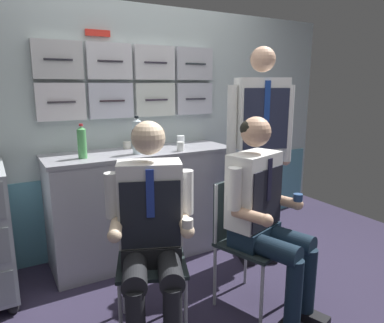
# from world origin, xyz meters

# --- Properties ---
(ground) EXTENTS (4.80, 4.80, 0.04)m
(ground) POSITION_xyz_m (0.00, 0.00, -0.02)
(ground) COLOR #2C263C
(galley_bulkhead) EXTENTS (4.20, 0.14, 2.15)m
(galley_bulkhead) POSITION_xyz_m (-0.01, 1.37, 1.07)
(galley_bulkhead) COLOR #ABB9B9
(galley_bulkhead) RESTS_ON ground
(galley_counter) EXTENTS (1.57, 0.53, 0.93)m
(galley_counter) POSITION_xyz_m (-0.13, 1.09, 0.47)
(galley_counter) COLOR #9F9EA8
(galley_counter) RESTS_ON ground
(folding_chair_left) EXTENTS (0.52, 0.52, 0.85)m
(folding_chair_left) POSITION_xyz_m (-0.43, 0.22, 0.53)
(folding_chair_left) COLOR #A8AAAF
(folding_chair_left) RESTS_ON ground
(crew_member_left) EXTENTS (0.55, 0.69, 1.28)m
(crew_member_left) POSITION_xyz_m (-0.49, 0.07, 0.71)
(crew_member_left) COLOR black
(crew_member_left) RESTS_ON ground
(folding_chair_right) EXTENTS (0.50, 0.50, 0.85)m
(folding_chair_right) POSITION_xyz_m (0.20, 0.12, 0.53)
(folding_chair_right) COLOR #A8AAAF
(folding_chair_right) RESTS_ON ground
(crew_member_right) EXTENTS (0.53, 0.68, 1.28)m
(crew_member_right) POSITION_xyz_m (0.25, -0.03, 0.71)
(crew_member_right) COLOR black
(crew_member_right) RESTS_ON ground
(crew_member_standing) EXTENTS (0.52, 0.36, 1.76)m
(crew_member_standing) POSITION_xyz_m (0.68, 0.54, 1.07)
(crew_member_standing) COLOR black
(crew_member_standing) RESTS_ON ground
(sparkling_bottle_green) EXTENTS (0.07, 0.07, 0.26)m
(sparkling_bottle_green) POSITION_xyz_m (-0.62, 1.02, 1.05)
(sparkling_bottle_green) COLOR #4FA358
(sparkling_bottle_green) RESTS_ON galley_counter
(water_bottle_blue_cap) EXTENTS (0.07, 0.07, 0.30)m
(water_bottle_blue_cap) POSITION_xyz_m (-0.20, 0.98, 1.07)
(water_bottle_blue_cap) COLOR silver
(water_bottle_blue_cap) RESTS_ON galley_counter
(coffee_cup_spare) EXTENTS (0.06, 0.06, 0.08)m
(coffee_cup_spare) POSITION_xyz_m (0.15, 0.91, 0.97)
(coffee_cup_spare) COLOR white
(coffee_cup_spare) RESTS_ON galley_counter
(paper_cup_blue) EXTENTS (0.07, 0.07, 0.06)m
(paper_cup_blue) POSITION_xyz_m (-0.19, 1.25, 0.96)
(paper_cup_blue) COLOR silver
(paper_cup_blue) RESTS_ON galley_counter
(espresso_cup_small) EXTENTS (0.07, 0.07, 0.08)m
(espresso_cup_small) POSITION_xyz_m (0.31, 1.20, 0.97)
(espresso_cup_small) COLOR white
(espresso_cup_small) RESTS_ON galley_counter
(coffee_cup_white) EXTENTS (0.07, 0.07, 0.06)m
(coffee_cup_white) POSITION_xyz_m (-0.06, 1.26, 0.96)
(coffee_cup_white) COLOR tan
(coffee_cup_white) RESTS_ON galley_counter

